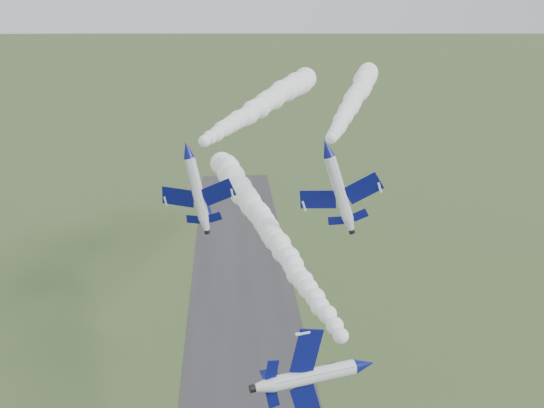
{
  "coord_description": "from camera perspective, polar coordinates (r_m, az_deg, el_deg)",
  "views": [
    {
      "loc": [
        -2.74,
        -59.07,
        65.5
      ],
      "look_at": [
        3.27,
        19.64,
        37.76
      ],
      "focal_mm": 40.0,
      "sensor_mm": 36.0,
      "label": 1
    }
  ],
  "objects": [
    {
      "name": "jet_lead",
      "position": [
        65.01,
        8.74,
        -14.77
      ],
      "size": [
        4.55,
        13.28,
        11.07
      ],
      "rotation": [
        0.0,
        1.55,
        0.23
      ],
      "color": "white"
    },
    {
      "name": "smoke_trail_jet_pair_right",
      "position": [
        123.48,
        7.84,
        9.97
      ],
      "size": [
        24.27,
        70.18,
        4.95
      ],
      "primitive_type": null,
      "rotation": [
        0.0,
        0.0,
        -0.28
      ],
      "color": "white"
    },
    {
      "name": "smoke_trail_jet_pair_left",
      "position": [
        112.21,
        -0.68,
        9.44
      ],
      "size": [
        26.66,
        55.3,
        4.98
      ],
      "primitive_type": null,
      "rotation": [
        0.0,
        0.0,
        -0.39
      ],
      "color": "white"
    },
    {
      "name": "runway",
      "position": [
        110.58,
        -2.2,
        -16.96
      ],
      "size": [
        24.0,
        260.0,
        0.04
      ],
      "primitive_type": "cube",
      "color": "#2F2F32",
      "rests_on": "ground"
    },
    {
      "name": "jet_pair_left",
      "position": [
        83.18,
        -8.01,
        5.07
      ],
      "size": [
        10.98,
        12.87,
        3.83
      ],
      "rotation": [
        0.0,
        -0.21,
        -0.39
      ],
      "color": "white"
    },
    {
      "name": "smoke_trail_jet_lead",
      "position": [
        94.15,
        -0.65,
        -1.96
      ],
      "size": [
        19.56,
        64.37,
        4.63
      ],
      "primitive_type": null,
      "rotation": [
        0.0,
        0.0,
        0.23
      ],
      "color": "white"
    },
    {
      "name": "jet_pair_right",
      "position": [
        84.98,
        5.17,
        5.23
      ],
      "size": [
        11.61,
        14.21,
        4.66
      ],
      "rotation": [
        0.0,
        -0.32,
        -0.28
      ],
      "color": "white"
    }
  ]
}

